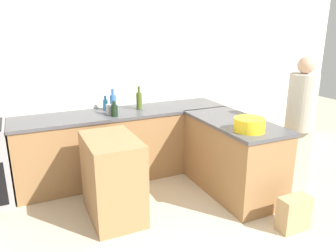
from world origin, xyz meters
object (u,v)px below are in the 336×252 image
(water_bottle_blue, at_px, (113,102))
(paper_bag, at_px, (294,213))
(wine_bottle_dark, at_px, (114,110))
(person_at_peninsula, at_px, (299,121))
(dish_soap_bottle, at_px, (105,104))
(island_table, at_px, (113,178))
(olive_oil_bottle, at_px, (139,100))
(vinegar_bottle_clear, at_px, (109,109))
(mixing_bowl, at_px, (249,125))

(water_bottle_blue, height_order, paper_bag, water_bottle_blue)
(wine_bottle_dark, xyz_separation_m, person_at_peninsula, (2.00, -1.11, -0.09))
(dish_soap_bottle, height_order, person_at_peninsula, person_at_peninsula)
(island_table, height_order, water_bottle_blue, water_bottle_blue)
(island_table, distance_m, olive_oil_bottle, 1.33)
(olive_oil_bottle, height_order, vinegar_bottle_clear, olive_oil_bottle)
(wine_bottle_dark, height_order, person_at_peninsula, person_at_peninsula)
(mixing_bowl, height_order, dish_soap_bottle, dish_soap_bottle)
(island_table, xyz_separation_m, mixing_bowl, (1.41, -0.46, 0.55))
(island_table, relative_size, paper_bag, 2.48)
(island_table, distance_m, paper_bag, 1.92)
(dish_soap_bottle, bearing_deg, person_at_peninsula, -36.47)
(vinegar_bottle_clear, xyz_separation_m, person_at_peninsula, (2.04, -1.22, -0.09))
(olive_oil_bottle, relative_size, paper_bag, 0.87)
(dish_soap_bottle, bearing_deg, island_table, -102.16)
(mixing_bowl, relative_size, olive_oil_bottle, 1.06)
(mixing_bowl, height_order, olive_oil_bottle, olive_oil_bottle)
(mixing_bowl, xyz_separation_m, wine_bottle_dark, (-1.15, 1.22, 0.00))
(water_bottle_blue, bearing_deg, vinegar_bottle_clear, -123.50)
(olive_oil_bottle, height_order, paper_bag, olive_oil_bottle)
(mixing_bowl, xyz_separation_m, person_at_peninsula, (0.85, 0.10, -0.09))
(dish_soap_bottle, xyz_separation_m, paper_bag, (1.36, -2.16, -0.82))
(dish_soap_bottle, bearing_deg, olive_oil_bottle, -21.06)
(olive_oil_bottle, relative_size, water_bottle_blue, 1.05)
(water_bottle_blue, height_order, vinegar_bottle_clear, water_bottle_blue)
(vinegar_bottle_clear, bearing_deg, person_at_peninsula, -30.92)
(wine_bottle_dark, bearing_deg, vinegar_bottle_clear, 110.95)
(vinegar_bottle_clear, height_order, paper_bag, vinegar_bottle_clear)
(mixing_bowl, xyz_separation_m, water_bottle_blue, (-1.09, 1.48, 0.05))
(island_table, bearing_deg, vinegar_bottle_clear, 75.87)
(island_table, bearing_deg, person_at_peninsula, -8.86)
(olive_oil_bottle, bearing_deg, vinegar_bottle_clear, -167.20)
(island_table, bearing_deg, paper_bag, -32.64)
(wine_bottle_dark, xyz_separation_m, paper_bag, (1.34, -1.79, -0.82))
(paper_bag, bearing_deg, olive_oil_bottle, 114.98)
(water_bottle_blue, height_order, wine_bottle_dark, water_bottle_blue)
(vinegar_bottle_clear, xyz_separation_m, paper_bag, (1.38, -1.90, -0.82))
(dish_soap_bottle, bearing_deg, vinegar_bottle_clear, -95.53)
(wine_bottle_dark, distance_m, dish_soap_bottle, 0.38)
(olive_oil_bottle, xyz_separation_m, dish_soap_bottle, (-0.43, 0.16, -0.05))
(island_table, bearing_deg, wine_bottle_dark, 71.06)
(mixing_bowl, distance_m, water_bottle_blue, 1.84)
(vinegar_bottle_clear, distance_m, paper_bag, 2.49)
(vinegar_bottle_clear, bearing_deg, dish_soap_bottle, 84.47)
(dish_soap_bottle, distance_m, paper_bag, 2.68)
(island_table, xyz_separation_m, wine_bottle_dark, (0.26, 0.76, 0.55))
(person_at_peninsula, bearing_deg, island_table, 171.14)
(island_table, xyz_separation_m, dish_soap_bottle, (0.24, 1.14, 0.55))
(dish_soap_bottle, height_order, paper_bag, dish_soap_bottle)
(wine_bottle_dark, bearing_deg, mixing_bowl, -46.56)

